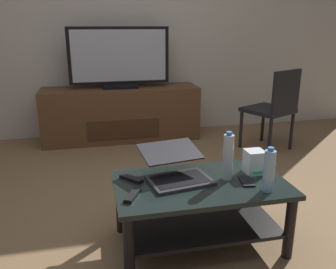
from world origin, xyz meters
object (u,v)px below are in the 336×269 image
Objects in this scene: television at (119,59)px; water_bottle_near at (228,157)px; tv_remote at (133,195)px; coffee_table at (200,202)px; router_box at (254,162)px; laptop at (176,168)px; water_bottle_far at (269,171)px; media_cabinet at (121,114)px; cell_phone at (246,181)px; dining_chair at (275,106)px; soundbar_remote at (131,178)px.

water_bottle_near is at bearing -78.73° from television.
coffee_table is at bearing 40.36° from tv_remote.
television is at bearing 101.27° from water_bottle_near.
router_box is at bearing -73.48° from television.
laptop is 1.77× the size of water_bottle_far.
media_cabinet is 6.00× the size of water_bottle_near.
television is at bearing -90.00° from media_cabinet.
dining_chair is at bearing 65.60° from cell_phone.
water_bottle_far is at bearing -29.17° from coffee_table.
water_bottle_far is (-0.04, -0.25, 0.05)m from router_box.
cell_phone is 0.69m from soundbar_remote.
media_cabinet is 12.75× the size of cell_phone.
dining_chair is 5.47× the size of soundbar_remote.
tv_remote is (-0.15, -2.31, 0.12)m from media_cabinet.
laptop is 3.09× the size of router_box.
media_cabinet is at bearing 153.49° from dining_chair.
soundbar_remote is (-0.14, -2.09, 0.12)m from media_cabinet.
dining_chair reaches higher than media_cabinet.
soundbar_remote is (-0.40, 0.12, 0.14)m from coffee_table.
soundbar_remote is (-0.57, 0.11, -0.13)m from water_bottle_near.
tv_remote is 0.22m from soundbar_remote.
media_cabinet is at bearing 106.36° from router_box.
media_cabinet is 2.48m from water_bottle_far.
router_box is at bearing 58.64° from cell_phone.
water_bottle_near is (0.43, -2.18, -0.38)m from television.
laptop is 2.86× the size of tv_remote.
laptop is 0.54m from water_bottle_far.
television reaches higher than media_cabinet.
water_bottle_near is at bearing -14.56° from laptop.
dining_chair is at bearing 44.12° from laptop.
dining_chair is (1.53, -0.74, -0.44)m from television.
water_bottle_near is 0.59m from soundbar_remote.
water_bottle_near is 0.61m from tv_remote.
soundbar_remote is at bearing 174.24° from cell_phone.
water_bottle_near is at bearing -78.84° from media_cabinet.
water_bottle_near reaches higher than soundbar_remote.
laptop is at bearing 144.16° from coffee_table.
router_box is at bearing 81.74° from water_bottle_far.
laptop is 0.35m from tv_remote.
dining_chair reaches higher than tv_remote.
router_box is 0.21m from water_bottle_near.
cell_phone is 0.88× the size of soundbar_remote.
water_bottle_far is at bearing -75.95° from television.
water_bottle_far is 0.80m from soundbar_remote.
tv_remote is (-0.15, -2.29, -0.51)m from television.
dining_chair is 1.91× the size of laptop.
cell_phone is (0.10, -0.07, -0.14)m from water_bottle_near.
television is 2.35m from tv_remote.
media_cabinet is (-0.26, 2.21, 0.02)m from coffee_table.
router_box is 0.50× the size of water_bottle_near.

